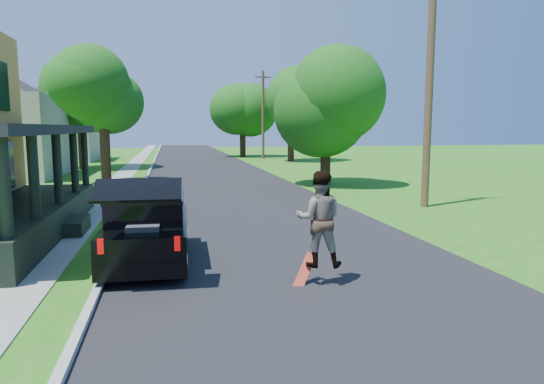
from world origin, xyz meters
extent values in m
plane|color=#246614|center=(0.00, 0.00, 0.00)|extent=(140.00, 140.00, 0.00)
cube|color=black|center=(0.00, 20.00, 0.00)|extent=(8.00, 120.00, 0.02)
cube|color=#9B9B96|center=(-4.05, 20.00, 0.00)|extent=(0.15, 120.00, 0.12)
cube|color=gray|center=(-5.60, 20.00, 0.00)|extent=(1.30, 120.00, 0.03)
cube|color=black|center=(-6.80, 6.00, 0.45)|extent=(2.40, 10.00, 0.90)
cube|color=black|center=(-6.80, 6.00, 3.00)|extent=(2.60, 10.30, 0.25)
cube|color=gray|center=(-13.50, 40.00, 2.50)|extent=(8.00, 8.00, 5.00)
pyramid|color=black|center=(-13.50, 40.00, 7.20)|extent=(12.78, 12.78, 2.20)
cube|color=black|center=(-3.19, 2.42, 0.61)|extent=(1.87, 4.16, 0.79)
cube|color=black|center=(-3.19, 2.56, 1.24)|extent=(1.68, 2.60, 0.51)
cube|color=black|center=(-3.19, 2.56, 1.52)|extent=(1.71, 2.68, 0.07)
cube|color=black|center=(-3.26, 0.42, 1.91)|extent=(1.62, 0.91, 0.36)
cube|color=#35353A|center=(-3.24, 1.19, 0.89)|extent=(0.67, 0.58, 0.42)
cube|color=silver|center=(-3.88, 2.59, 1.60)|extent=(0.14, 2.26, 0.06)
cube|color=silver|center=(-2.50, 2.54, 1.60)|extent=(0.14, 2.26, 0.06)
cube|color=#990505|center=(-3.95, 0.42, 0.89)|extent=(0.11, 0.06, 0.28)
cube|color=#990505|center=(-2.58, 0.37, 0.89)|extent=(0.11, 0.06, 0.28)
cylinder|color=black|center=(-3.89, 3.80, 0.32)|extent=(0.25, 0.64, 0.63)
cylinder|color=black|center=(-2.39, 3.75, 0.32)|extent=(0.25, 0.64, 0.63)
cylinder|color=black|center=(-3.99, 1.10, 0.32)|extent=(0.25, 0.64, 0.63)
cylinder|color=black|center=(-2.49, 1.04, 0.32)|extent=(0.25, 0.64, 0.63)
imported|color=black|center=(0.12, 0.11, 1.30)|extent=(1.06, 0.92, 1.86)
cube|color=#A4230E|center=(-0.15, 0.15, 0.27)|extent=(0.56, 0.42, 0.66)
cylinder|color=black|center=(-6.07, 18.94, 1.63)|extent=(0.66, 0.66, 3.27)
sphere|color=#236C1D|center=(-6.07, 18.94, 4.71)|extent=(5.37, 5.37, 4.34)
sphere|color=#236C1D|center=(-5.79, 18.56, 5.68)|extent=(4.65, 4.65, 3.76)
sphere|color=#236C1D|center=(-6.43, 19.44, 5.19)|extent=(4.77, 4.77, 3.85)
cylinder|color=black|center=(-9.09, 30.24, 1.66)|extent=(0.63, 0.63, 3.32)
sphere|color=#236C1D|center=(-9.09, 30.24, 5.34)|extent=(6.12, 6.12, 6.07)
sphere|color=#236C1D|center=(-8.64, 29.91, 6.69)|extent=(5.30, 5.30, 5.26)
sphere|color=#236C1D|center=(-9.65, 30.68, 6.02)|extent=(5.44, 5.44, 5.40)
cylinder|color=black|center=(5.50, 16.07, 1.32)|extent=(0.71, 0.71, 2.63)
sphere|color=#236C1D|center=(5.50, 16.07, 4.29)|extent=(6.61, 6.61, 4.99)
sphere|color=#236C1D|center=(5.97, 15.97, 5.40)|extent=(5.73, 5.73, 4.32)
sphere|color=#236C1D|center=(4.90, 16.22, 4.85)|extent=(5.87, 5.87, 4.43)
cylinder|color=black|center=(8.29, 34.69, 1.96)|extent=(0.76, 0.76, 3.92)
sphere|color=#236C1D|center=(8.29, 34.69, 5.74)|extent=(6.97, 6.97, 5.46)
sphere|color=#236C1D|center=(8.58, 34.25, 6.95)|extent=(6.04, 6.04, 4.73)
sphere|color=#236C1D|center=(7.93, 35.27, 6.35)|extent=(6.20, 6.20, 4.85)
cylinder|color=black|center=(5.00, 42.56, 1.65)|extent=(0.79, 0.79, 3.31)
sphere|color=#236C1D|center=(5.00, 42.56, 5.08)|extent=(6.79, 6.79, 5.31)
sphere|color=#236C1D|center=(5.30, 42.10, 6.26)|extent=(5.88, 5.88, 4.61)
sphere|color=#236C1D|center=(4.63, 43.15, 5.67)|extent=(6.03, 6.03, 4.72)
cylinder|color=#493522|center=(7.00, 8.30, 5.18)|extent=(0.31, 0.31, 10.36)
cylinder|color=#493522|center=(6.42, 38.47, 4.28)|extent=(0.29, 0.29, 8.55)
cube|color=#493522|center=(6.42, 38.47, 7.95)|extent=(1.60, 0.29, 0.12)
camera|label=1|loc=(-2.68, -8.69, 3.03)|focal=32.00mm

